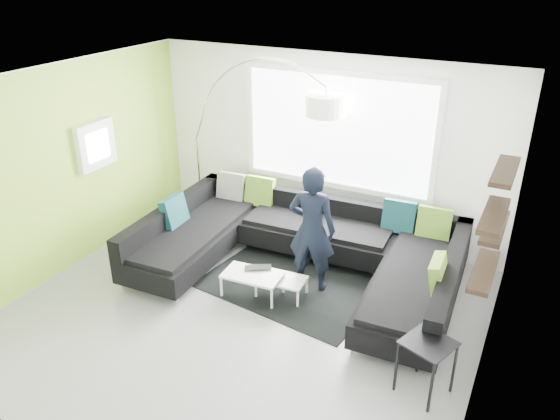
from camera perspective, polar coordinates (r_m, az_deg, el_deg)
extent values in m
plane|color=gray|center=(6.87, -3.98, -10.80)|extent=(5.50, 5.50, 0.00)
cube|color=white|center=(8.23, 4.71, 6.48)|extent=(5.50, 0.04, 2.80)
cube|color=white|center=(4.53, -21.31, -12.36)|extent=(5.50, 0.04, 2.80)
cube|color=white|center=(7.85, -21.86, 3.75)|extent=(0.04, 5.00, 2.80)
cube|color=white|center=(5.41, 21.59, -5.90)|extent=(0.04, 5.00, 2.80)
cube|color=silver|center=(5.70, -4.84, 12.63)|extent=(5.50, 5.00, 0.04)
cube|color=#93C638|center=(7.84, -21.81, 3.74)|extent=(0.01, 5.00, 2.80)
cube|color=white|center=(8.03, 6.00, 8.20)|extent=(2.96, 0.06, 1.68)
cube|color=white|center=(8.11, -18.67, 6.43)|extent=(0.12, 0.66, 0.66)
cube|color=black|center=(5.63, 21.50, -1.13)|extent=(0.20, 1.24, 0.95)
cube|color=black|center=(7.41, 1.79, -5.77)|extent=(4.27, 2.77, 0.44)
cube|color=black|center=(7.22, 1.83, -3.17)|extent=(4.27, 2.77, 0.33)
cube|color=#4C7219|center=(7.19, 1.84, -2.71)|extent=(3.72, 0.41, 0.46)
cube|color=black|center=(7.41, 1.37, -7.68)|extent=(2.45, 1.91, 0.01)
cube|color=white|center=(7.11, -1.38, -7.83)|extent=(1.01, 0.64, 0.32)
cube|color=black|center=(5.83, 14.93, -15.57)|extent=(0.57, 0.57, 0.61)
imported|color=black|center=(6.96, 3.35, -2.04)|extent=(0.71, 0.55, 1.70)
imported|color=black|center=(7.09, -2.29, -6.27)|extent=(0.55, 0.53, 0.03)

